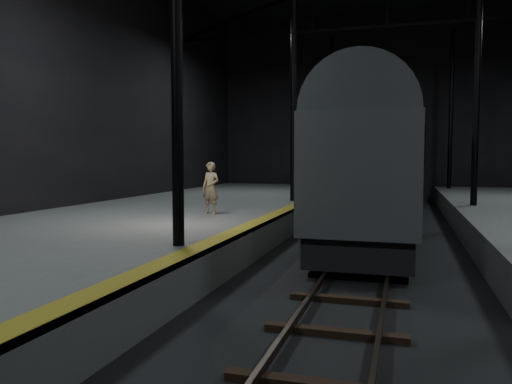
% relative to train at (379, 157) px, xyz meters
% --- Properties ---
extents(ground, '(44.00, 44.00, 0.00)m').
position_rel_train_xyz_m(ground, '(0.00, -7.45, -3.00)').
color(ground, black).
rests_on(ground, ground).
extents(platform_left, '(9.00, 43.80, 1.00)m').
position_rel_train_xyz_m(platform_left, '(-7.50, -7.45, -2.50)').
color(platform_left, '#52524F').
rests_on(platform_left, ground).
extents(tactile_strip, '(0.50, 43.80, 0.01)m').
position_rel_train_xyz_m(tactile_strip, '(-3.25, -7.45, -1.99)').
color(tactile_strip, olive).
rests_on(tactile_strip, platform_left).
extents(track, '(2.40, 43.00, 0.24)m').
position_rel_train_xyz_m(track, '(0.00, -7.45, -2.93)').
color(track, '#3F3328').
rests_on(track, ground).
extents(train, '(3.01, 20.11, 5.38)m').
position_rel_train_xyz_m(train, '(0.00, 0.00, 0.00)').
color(train, '#989AA0').
rests_on(train, ground).
extents(woman, '(0.75, 0.58, 1.82)m').
position_rel_train_xyz_m(woman, '(-5.43, -5.43, -1.09)').
color(woman, '#9C8260').
rests_on(woman, platform_left).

